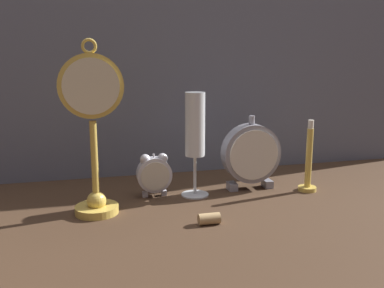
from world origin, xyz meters
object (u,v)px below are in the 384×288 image
object	(u,v)px
mantel_clock_silver	(251,154)
wine_cork	(208,219)
alarm_clock_twin_bell	(154,173)
pocket_watch_on_stand	(93,133)
brass_candlestick	(308,167)
champagne_flute	(195,132)

from	to	relation	value
mantel_clock_silver	wine_cork	bearing A→B (deg)	-130.50
alarm_clock_twin_bell	mantel_clock_silver	bearing A→B (deg)	-0.24
alarm_clock_twin_bell	mantel_clock_silver	distance (m)	0.24
alarm_clock_twin_bell	wine_cork	distance (m)	0.21
pocket_watch_on_stand	alarm_clock_twin_bell	xyz separation A→B (m)	(0.13, 0.08, -0.11)
alarm_clock_twin_bell	brass_candlestick	bearing A→B (deg)	-7.72
champagne_flute	brass_candlestick	size ratio (longest dim) A/B	1.39
alarm_clock_twin_bell	mantel_clock_silver	xyz separation A→B (m)	(0.23, -0.00, 0.03)
alarm_clock_twin_bell	wine_cork	xyz separation A→B (m)	(0.07, -0.19, -0.04)
pocket_watch_on_stand	wine_cork	xyz separation A→B (m)	(0.21, -0.11, -0.16)
mantel_clock_silver	brass_candlestick	world-z (taller)	mantel_clock_silver
mantel_clock_silver	brass_candlestick	xyz separation A→B (m)	(0.13, -0.05, -0.03)
champagne_flute	wine_cork	world-z (taller)	champagne_flute
brass_candlestick	alarm_clock_twin_bell	bearing A→B (deg)	172.28
brass_candlestick	wine_cork	distance (m)	0.33
mantel_clock_silver	wine_cork	xyz separation A→B (m)	(-0.16, -0.19, -0.08)
brass_candlestick	champagne_flute	bearing A→B (deg)	173.05
wine_cork	alarm_clock_twin_bell	bearing A→B (deg)	110.96
alarm_clock_twin_bell	brass_candlestick	size ratio (longest dim) A/B	0.59
pocket_watch_on_stand	brass_candlestick	world-z (taller)	pocket_watch_on_stand
mantel_clock_silver	champagne_flute	size ratio (longest dim) A/B	0.75
pocket_watch_on_stand	champagne_flute	world-z (taller)	pocket_watch_on_stand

